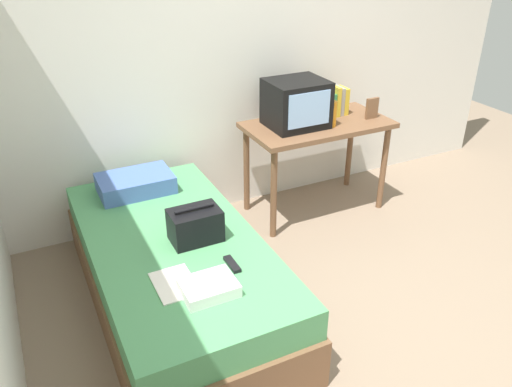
# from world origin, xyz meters

# --- Properties ---
(ground_plane) EXTENTS (8.00, 8.00, 0.00)m
(ground_plane) POSITION_xyz_m (0.00, 0.00, 0.00)
(ground_plane) COLOR #84705B
(wall_back) EXTENTS (5.20, 0.10, 2.60)m
(wall_back) POSITION_xyz_m (0.00, 2.00, 1.30)
(wall_back) COLOR silver
(wall_back) RESTS_ON ground
(bed) EXTENTS (1.00, 2.00, 0.51)m
(bed) POSITION_xyz_m (-1.00, 0.87, 0.25)
(bed) COLOR brown
(bed) RESTS_ON ground
(desk) EXTENTS (1.16, 0.60, 0.78)m
(desk) POSITION_xyz_m (0.45, 1.56, 0.68)
(desk) COLOR brown
(desk) RESTS_ON ground
(tv) EXTENTS (0.44, 0.39, 0.36)m
(tv) POSITION_xyz_m (0.26, 1.58, 0.96)
(tv) COLOR black
(tv) RESTS_ON desk
(water_bottle) EXTENTS (0.06, 0.06, 0.20)m
(water_bottle) POSITION_xyz_m (0.50, 1.44, 0.88)
(water_bottle) COLOR orange
(water_bottle) RESTS_ON desk
(book_row) EXTENTS (0.18, 0.16, 0.24)m
(book_row) POSITION_xyz_m (0.68, 1.67, 0.89)
(book_row) COLOR #2D5699
(book_row) RESTS_ON desk
(picture_frame) EXTENTS (0.11, 0.02, 0.17)m
(picture_frame) POSITION_xyz_m (0.89, 1.45, 0.87)
(picture_frame) COLOR brown
(picture_frame) RESTS_ON desk
(pillow) EXTENTS (0.51, 0.33, 0.12)m
(pillow) POSITION_xyz_m (-1.04, 1.57, 0.57)
(pillow) COLOR #4766AD
(pillow) RESTS_ON bed
(handbag) EXTENTS (0.30, 0.20, 0.23)m
(handbag) POSITION_xyz_m (-0.88, 0.80, 0.61)
(handbag) COLOR black
(handbag) RESTS_ON bed
(magazine) EXTENTS (0.21, 0.29, 0.01)m
(magazine) POSITION_xyz_m (-1.13, 0.44, 0.51)
(magazine) COLOR white
(magazine) RESTS_ON bed
(remote_dark) EXTENTS (0.04, 0.16, 0.02)m
(remote_dark) POSITION_xyz_m (-0.79, 0.46, 0.52)
(remote_dark) COLOR black
(remote_dark) RESTS_ON bed
(folded_towel) EXTENTS (0.28, 0.22, 0.07)m
(folded_towel) POSITION_xyz_m (-0.99, 0.30, 0.54)
(folded_towel) COLOR white
(folded_towel) RESTS_ON bed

